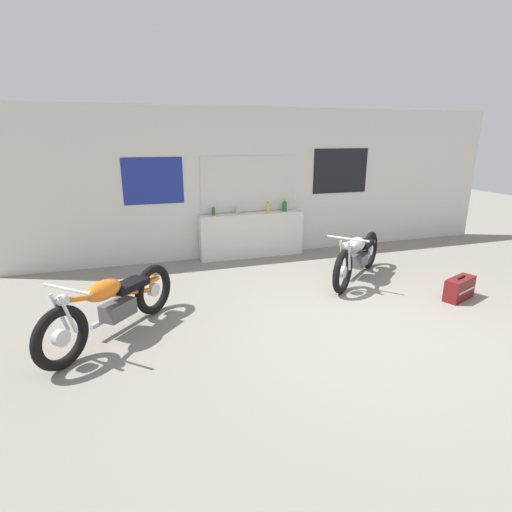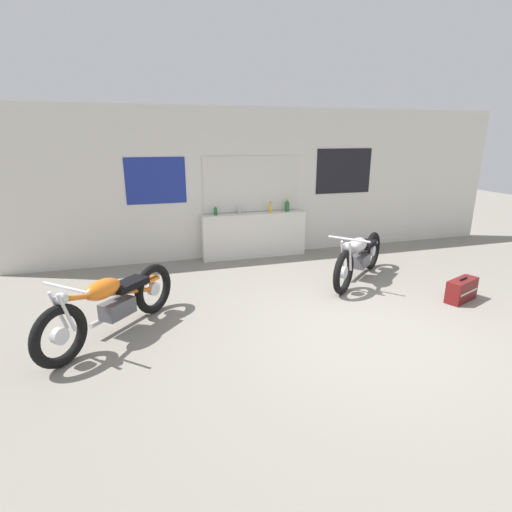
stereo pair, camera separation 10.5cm
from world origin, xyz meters
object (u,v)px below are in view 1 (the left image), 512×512
at_px(bottle_center, 268,208).
at_px(motorcycle_silver, 358,256).
at_px(hard_case_darkred, 459,288).
at_px(bottle_leftmost, 213,211).
at_px(motorcycle_orange, 113,305).
at_px(bottle_right_center, 284,206).
at_px(bottle_left_center, 237,210).

xyz_separation_m(bottle_center, motorcycle_silver, (0.94, -1.76, -0.55)).
bearing_deg(hard_case_darkred, bottle_center, 122.92).
height_order(bottle_leftmost, motorcycle_orange, bottle_leftmost).
height_order(bottle_center, hard_case_darkred, bottle_center).
bearing_deg(motorcycle_silver, bottle_right_center, 107.50).
distance_m(bottle_right_center, hard_case_darkred, 3.47).
relative_size(bottle_leftmost, motorcycle_orange, 0.11).
distance_m(bottle_right_center, motorcycle_orange, 4.20).
height_order(motorcycle_silver, hard_case_darkred, motorcycle_silver).
height_order(bottle_leftmost, bottle_center, bottle_center).
bearing_deg(bottle_left_center, motorcycle_silver, -49.74).
bearing_deg(motorcycle_orange, hard_case_darkred, -4.08).
relative_size(bottle_leftmost, hard_case_darkred, 0.31).
xyz_separation_m(bottle_left_center, bottle_right_center, (0.96, 0.00, 0.04)).
distance_m(bottle_left_center, motorcycle_orange, 3.52).
bearing_deg(bottle_right_center, motorcycle_silver, -72.50).
xyz_separation_m(bottle_leftmost, hard_case_darkred, (2.97, -3.01, -0.78)).
relative_size(bottle_left_center, bottle_right_center, 0.67).
height_order(bottle_right_center, hard_case_darkred, bottle_right_center).
bearing_deg(bottle_left_center, bottle_center, -5.11).
bearing_deg(motorcycle_silver, bottle_left_center, 130.26).
height_order(bottle_left_center, hard_case_darkred, bottle_left_center).
relative_size(bottle_center, motorcycle_silver, 0.13).
xyz_separation_m(bottle_right_center, motorcycle_orange, (-3.19, -2.67, -0.57)).
height_order(bottle_left_center, motorcycle_silver, bottle_left_center).
distance_m(bottle_right_center, motorcycle_silver, 1.98).
bearing_deg(bottle_center, motorcycle_silver, -61.95).
bearing_deg(hard_case_darkred, motorcycle_orange, 175.92).
distance_m(bottle_leftmost, bottle_right_center, 1.42).
bearing_deg(bottle_center, motorcycle_orange, -137.31).
distance_m(motorcycle_orange, hard_case_darkred, 4.76).
bearing_deg(hard_case_darkred, bottle_left_center, 129.86).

